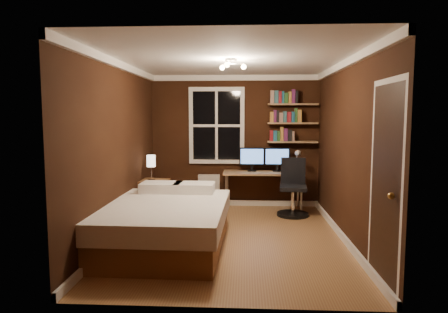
{
  "coord_description": "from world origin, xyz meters",
  "views": [
    {
      "loc": [
        0.2,
        -5.56,
        1.74
      ],
      "look_at": [
        -0.12,
        0.45,
        1.12
      ],
      "focal_mm": 32.0,
      "sensor_mm": 36.0,
      "label": 1
    }
  ],
  "objects_px": {
    "bed": "(167,224)",
    "office_chair": "(293,194)",
    "bedside_lamp": "(151,168)",
    "monitor_left": "(252,159)",
    "radiator": "(209,190)",
    "desk": "(263,175)",
    "nightstand": "(152,198)",
    "desk_lamp": "(297,161)",
    "monitor_right": "(277,160)"
  },
  "relations": [
    {
      "from": "bed",
      "to": "office_chair",
      "type": "height_order",
      "value": "office_chair"
    },
    {
      "from": "desk",
      "to": "monitor_right",
      "type": "distance_m",
      "value": 0.39
    },
    {
      "from": "nightstand",
      "to": "desk",
      "type": "bearing_deg",
      "value": 27.63
    },
    {
      "from": "desk",
      "to": "monitor_left",
      "type": "relative_size",
      "value": 3.11
    },
    {
      "from": "bed",
      "to": "desk_lamp",
      "type": "relative_size",
      "value": 4.96
    },
    {
      "from": "radiator",
      "to": "desk",
      "type": "relative_size",
      "value": 0.41
    },
    {
      "from": "monitor_right",
      "to": "desk_lamp",
      "type": "xyz_separation_m",
      "value": [
        0.35,
        -0.18,
        -0.0
      ]
    },
    {
      "from": "bed",
      "to": "nightstand",
      "type": "xyz_separation_m",
      "value": [
        -0.58,
        1.6,
        0.0
      ]
    },
    {
      "from": "desk",
      "to": "desk_lamp",
      "type": "xyz_separation_m",
      "value": [
        0.61,
        -0.11,
        0.28
      ]
    },
    {
      "from": "nightstand",
      "to": "radiator",
      "type": "xyz_separation_m",
      "value": [
        0.92,
        0.82,
        -0.01
      ]
    },
    {
      "from": "nightstand",
      "to": "desk_lamp",
      "type": "bearing_deg",
      "value": 21.24
    },
    {
      "from": "office_chair",
      "to": "monitor_right",
      "type": "bearing_deg",
      "value": 121.1
    },
    {
      "from": "desk",
      "to": "office_chair",
      "type": "xyz_separation_m",
      "value": [
        0.5,
        -0.44,
        -0.26
      ]
    },
    {
      "from": "radiator",
      "to": "office_chair",
      "type": "bearing_deg",
      "value": -22.2
    },
    {
      "from": "desk_lamp",
      "to": "bedside_lamp",
      "type": "bearing_deg",
      "value": -168.44
    },
    {
      "from": "nightstand",
      "to": "monitor_right",
      "type": "relative_size",
      "value": 1.33
    },
    {
      "from": "bed",
      "to": "desk",
      "type": "relative_size",
      "value": 1.48
    },
    {
      "from": "nightstand",
      "to": "monitor_right",
      "type": "distance_m",
      "value": 2.4
    },
    {
      "from": "nightstand",
      "to": "office_chair",
      "type": "xyz_separation_m",
      "value": [
        2.46,
        0.19,
        0.07
      ]
    },
    {
      "from": "nightstand",
      "to": "desk",
      "type": "height_order",
      "value": "desk"
    },
    {
      "from": "bed",
      "to": "radiator",
      "type": "distance_m",
      "value": 2.44
    },
    {
      "from": "radiator",
      "to": "monitor_right",
      "type": "height_order",
      "value": "monitor_right"
    },
    {
      "from": "bedside_lamp",
      "to": "radiator",
      "type": "distance_m",
      "value": 1.35
    },
    {
      "from": "radiator",
      "to": "monitor_left",
      "type": "xyz_separation_m",
      "value": [
        0.82,
        -0.11,
        0.62
      ]
    },
    {
      "from": "bed",
      "to": "desk_lamp",
      "type": "xyz_separation_m",
      "value": [
        1.98,
        2.13,
        0.61
      ]
    },
    {
      "from": "bedside_lamp",
      "to": "monitor_right",
      "type": "relative_size",
      "value": 0.92
    },
    {
      "from": "radiator",
      "to": "office_chair",
      "type": "height_order",
      "value": "office_chair"
    },
    {
      "from": "bedside_lamp",
      "to": "monitor_left",
      "type": "bearing_deg",
      "value": 22.06
    },
    {
      "from": "radiator",
      "to": "monitor_right",
      "type": "relative_size",
      "value": 1.29
    },
    {
      "from": "bed",
      "to": "radiator",
      "type": "bearing_deg",
      "value": 83.27
    },
    {
      "from": "bedside_lamp",
      "to": "monitor_left",
      "type": "xyz_separation_m",
      "value": [
        1.74,
        0.71,
        0.08
      ]
    },
    {
      "from": "nightstand",
      "to": "monitor_left",
      "type": "height_order",
      "value": "monitor_left"
    },
    {
      "from": "monitor_right",
      "to": "bed",
      "type": "bearing_deg",
      "value": -125.29
    },
    {
      "from": "nightstand",
      "to": "monitor_left",
      "type": "bearing_deg",
      "value": 31.74
    },
    {
      "from": "desk",
      "to": "desk_lamp",
      "type": "bearing_deg",
      "value": -10.16
    },
    {
      "from": "bedside_lamp",
      "to": "monitor_right",
      "type": "distance_m",
      "value": 2.32
    },
    {
      "from": "nightstand",
      "to": "radiator",
      "type": "height_order",
      "value": "nightstand"
    },
    {
      "from": "office_chair",
      "to": "desk_lamp",
      "type": "bearing_deg",
      "value": 77.94
    },
    {
      "from": "bed",
      "to": "bedside_lamp",
      "type": "bearing_deg",
      "value": 111.25
    },
    {
      "from": "bedside_lamp",
      "to": "office_chair",
      "type": "height_order",
      "value": "bedside_lamp"
    },
    {
      "from": "radiator",
      "to": "desk",
      "type": "bearing_deg",
      "value": -10.22
    },
    {
      "from": "monitor_left",
      "to": "desk_lamp",
      "type": "height_order",
      "value": "monitor_left"
    },
    {
      "from": "nightstand",
      "to": "desk_lamp",
      "type": "distance_m",
      "value": 2.68
    },
    {
      "from": "bed",
      "to": "monitor_right",
      "type": "relative_size",
      "value": 4.6
    },
    {
      "from": "desk",
      "to": "office_chair",
      "type": "bearing_deg",
      "value": -41.19
    },
    {
      "from": "radiator",
      "to": "monitor_right",
      "type": "distance_m",
      "value": 1.43
    },
    {
      "from": "bed",
      "to": "bedside_lamp",
      "type": "relative_size",
      "value": 5.02
    },
    {
      "from": "desk",
      "to": "monitor_left",
      "type": "height_order",
      "value": "monitor_left"
    },
    {
      "from": "nightstand",
      "to": "office_chair",
      "type": "bearing_deg",
      "value": 14.19
    },
    {
      "from": "desk",
      "to": "monitor_right",
      "type": "xyz_separation_m",
      "value": [
        0.26,
        0.07,
        0.28
      ]
    }
  ]
}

